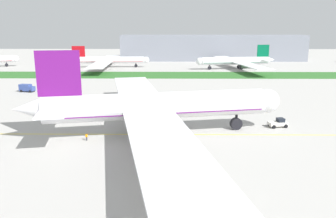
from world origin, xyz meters
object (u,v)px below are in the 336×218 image
object	(u,v)px
ground_crew_marshaller_front	(87,136)
pushback_tug	(278,123)
airliner_foreground	(154,106)
ground_crew_wingwalker_starboard	(135,119)
parked_airliner_far_centre	(107,60)
parked_airliner_far_right	(236,61)
service_truck_baggage_loader	(27,88)
ground_crew_wingwalker_port	(139,170)

from	to	relation	value
ground_crew_marshaller_front	pushback_tug	bearing A→B (deg)	13.49
airliner_foreground	pushback_tug	distance (m)	31.33
pushback_tug	ground_crew_wingwalker_starboard	world-z (taller)	pushback_tug
parked_airliner_far_centre	ground_crew_wingwalker_starboard	bearing A→B (deg)	-76.33
ground_crew_wingwalker_starboard	airliner_foreground	bearing A→B (deg)	-59.63
pushback_tug	ground_crew_wingwalker_starboard	bearing A→B (deg)	175.29
parked_airliner_far_right	pushback_tug	bearing A→B (deg)	-95.41
pushback_tug	service_truck_baggage_loader	bearing A→B (deg)	150.81
service_truck_baggage_loader	airliner_foreground	bearing A→B (deg)	-45.32
airliner_foreground	ground_crew_wingwalker_port	size ratio (longest dim) A/B	55.16
pushback_tug	service_truck_baggage_loader	world-z (taller)	service_truck_baggage_loader
service_truck_baggage_loader	parked_airliner_far_right	distance (m)	116.13
airliner_foreground	ground_crew_wingwalker_port	distance (m)	23.24
ground_crew_marshaller_front	parked_airliner_far_centre	distance (m)	136.14
ground_crew_marshaller_front	ground_crew_wingwalker_starboard	distance (m)	16.41
service_truck_baggage_loader	parked_airliner_far_right	xyz separation A→B (m)	(91.91, 70.91, 3.15)
ground_crew_wingwalker_port	ground_crew_marshaller_front	distance (m)	22.10
airliner_foreground	ground_crew_wingwalker_starboard	world-z (taller)	airliner_foreground
pushback_tug	parked_airliner_far_centre	world-z (taller)	parked_airliner_far_centre
pushback_tug	ground_crew_marshaller_front	size ratio (longest dim) A/B	3.95
ground_crew_wingwalker_port	parked_airliner_far_centre	xyz separation A→B (m)	(-33.26, 152.45, 3.26)
parked_airliner_far_centre	parked_airliner_far_right	xyz separation A→B (m)	(75.90, -7.76, 0.36)
pushback_tug	parked_airliner_far_right	distance (m)	116.69
parked_airliner_far_centre	ground_crew_wingwalker_port	bearing A→B (deg)	-77.69
ground_crew_wingwalker_starboard	parked_airliner_far_right	bearing A→B (deg)	67.67
service_truck_baggage_loader	parked_airliner_far_centre	bearing A→B (deg)	78.49
ground_crew_wingwalker_starboard	parked_airliner_far_centre	world-z (taller)	parked_airliner_far_centre
parked_airliner_far_centre	parked_airliner_far_right	world-z (taller)	parked_airliner_far_right
ground_crew_wingwalker_port	service_truck_baggage_loader	size ratio (longest dim) A/B	0.29
parked_airliner_far_centre	airliner_foreground	bearing A→B (deg)	-75.06
ground_crew_wingwalker_port	parked_airliner_far_centre	world-z (taller)	parked_airliner_far_centre
airliner_foreground	ground_crew_wingwalker_port	xyz separation A→B (m)	(-1.41, -22.54, -5.49)
parked_airliner_far_centre	pushback_tug	bearing A→B (deg)	-62.35
ground_crew_wingwalker_port	ground_crew_wingwalker_starboard	bearing A→B (deg)	96.96
parked_airliner_far_centre	parked_airliner_far_right	bearing A→B (deg)	-5.84
ground_crew_wingwalker_port	ground_crew_marshaller_front	xyz separation A→B (m)	(-12.99, 17.88, -0.07)
ground_crew_wingwalker_starboard	parked_airliner_far_right	size ratio (longest dim) A/B	0.02
pushback_tug	parked_airliner_far_centre	xyz separation A→B (m)	(-64.91, 123.87, 3.30)
ground_crew_wingwalker_port	parked_airliner_far_right	bearing A→B (deg)	73.58
parked_airliner_far_right	airliner_foreground	bearing A→B (deg)	-108.65
airliner_foreground	service_truck_baggage_loader	bearing A→B (deg)	134.68
parked_airliner_far_centre	ground_crew_marshaller_front	bearing A→B (deg)	-81.44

